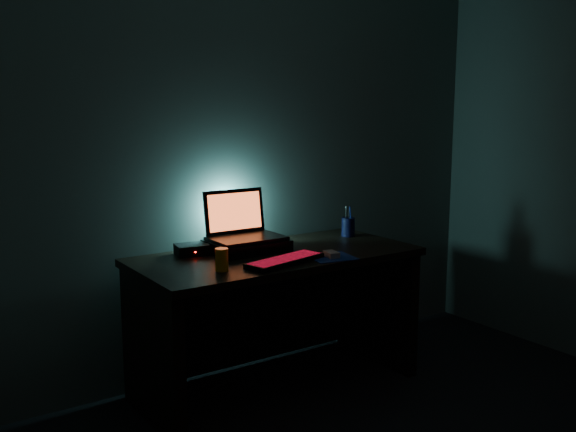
# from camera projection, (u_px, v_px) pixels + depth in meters

# --- Properties ---
(room) EXTENTS (3.50, 4.00, 2.50)m
(room) POSITION_uv_depth(u_px,v_px,m) (564.00, 193.00, 1.97)
(room) COLOR black
(room) RESTS_ON ground
(desk) EXTENTS (1.50, 0.70, 0.75)m
(desk) POSITION_uv_depth(u_px,v_px,m) (271.00, 298.00, 3.46)
(desk) COLOR black
(desk) RESTS_ON ground
(riser) EXTENTS (0.40, 0.30, 0.06)m
(riser) POSITION_uv_depth(u_px,v_px,m) (247.00, 246.00, 3.42)
(riser) COLOR black
(riser) RESTS_ON desk
(laptop) EXTENTS (0.38, 0.28, 0.26)m
(laptop) POSITION_uv_depth(u_px,v_px,m) (242.00, 227.00, 3.45)
(laptop) COLOR black
(laptop) RESTS_ON riser
(keyboard) EXTENTS (0.46, 0.24, 0.03)m
(keyboard) POSITION_uv_depth(u_px,v_px,m) (285.00, 261.00, 3.15)
(keyboard) COLOR black
(keyboard) RESTS_ON desk
(mousepad) EXTENTS (0.25, 0.24, 0.00)m
(mousepad) POSITION_uv_depth(u_px,v_px,m) (331.00, 257.00, 3.27)
(mousepad) COLOR navy
(mousepad) RESTS_ON desk
(mouse) EXTENTS (0.07, 0.10, 0.03)m
(mouse) POSITION_uv_depth(u_px,v_px,m) (331.00, 254.00, 3.27)
(mouse) COLOR gray
(mouse) RESTS_ON mousepad
(pen_cup) EXTENTS (0.10, 0.10, 0.11)m
(pen_cup) POSITION_uv_depth(u_px,v_px,m) (348.00, 227.00, 3.80)
(pen_cup) COLOR black
(pen_cup) RESTS_ON desk
(juice_glass) EXTENTS (0.08, 0.08, 0.11)m
(juice_glass) POSITION_uv_depth(u_px,v_px,m) (222.00, 260.00, 3.00)
(juice_glass) COLOR orange
(juice_glass) RESTS_ON desk
(router) EXTENTS (0.19, 0.16, 0.05)m
(router) POSITION_uv_depth(u_px,v_px,m) (192.00, 249.00, 3.34)
(router) COLOR black
(router) RESTS_ON desk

